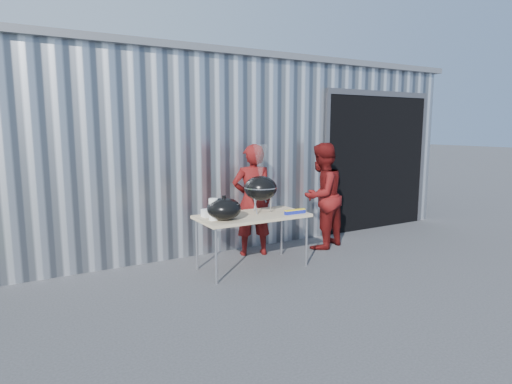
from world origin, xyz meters
TOP-DOWN VIEW (x-y plane):
  - ground at (0.00, 0.00)m, footprint 80.00×80.00m
  - building at (0.92, 4.59)m, footprint 8.20×6.20m
  - folding_table at (0.04, 0.78)m, footprint 1.50×0.75m
  - kettle_grill at (0.22, 0.85)m, footprint 0.46×0.46m
  - grill_lid at (-0.43, 0.68)m, footprint 0.44×0.44m
  - paper_towels at (-0.56, 0.73)m, footprint 0.12×0.12m
  - white_tub at (-0.51, 0.95)m, footprint 0.20×0.15m
  - foil_box at (0.58, 0.53)m, footprint 0.32×0.05m
  - person_cook at (0.37, 1.33)m, footprint 0.71×0.57m
  - person_bystander at (1.52, 1.12)m, footprint 0.99×0.88m

SIDE VIEW (x-z plane):
  - ground at x=0.00m, z-range 0.00..0.00m
  - folding_table at x=0.04m, z-range 0.33..1.08m
  - foil_box at x=0.58m, z-range 0.75..0.81m
  - white_tub at x=-0.51m, z-range 0.75..0.85m
  - person_cook at x=0.37m, z-range 0.00..1.69m
  - person_bystander at x=1.52m, z-range 0.00..1.69m
  - paper_towels at x=-0.56m, z-range 0.75..1.03m
  - grill_lid at x=-0.43m, z-range 0.74..1.05m
  - kettle_grill at x=0.22m, z-range 0.69..1.64m
  - building at x=0.92m, z-range -0.01..3.09m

